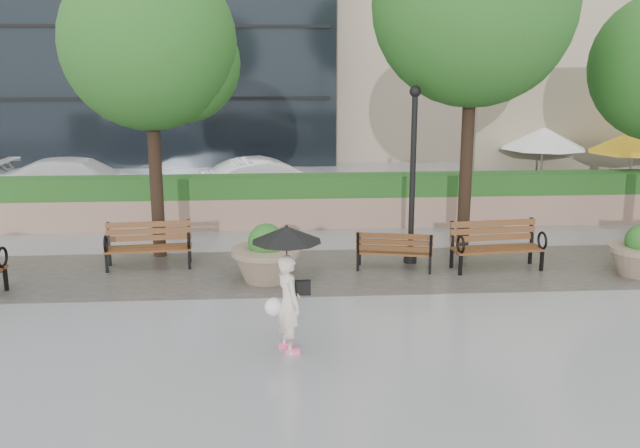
{
  "coord_description": "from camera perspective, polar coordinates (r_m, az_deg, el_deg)",
  "views": [
    {
      "loc": [
        -1.58,
        -11.11,
        4.42
      ],
      "look_at": [
        -0.63,
        2.64,
        1.1
      ],
      "focal_mm": 40.0,
      "sensor_mm": 36.0,
      "label": 1
    }
  ],
  "objects": [
    {
      "name": "asphalt_street",
      "position": [
        22.6,
        0.14,
        2.27
      ],
      "size": [
        40.0,
        7.0,
        0.0
      ],
      "primitive_type": "cube",
      "color": "black",
      "rests_on": "ground"
    },
    {
      "name": "car_left",
      "position": [
        22.31,
        -18.55,
        3.23
      ],
      "size": [
        4.91,
        2.24,
        1.39
      ],
      "primitive_type": "imported",
      "rotation": [
        0.0,
        0.0,
        1.51
      ],
      "color": "silver",
      "rests_on": "ground"
    },
    {
      "name": "tree_1",
      "position": [
        16.18,
        12.66,
        16.32
      ],
      "size": [
        4.36,
        4.36,
        7.61
      ],
      "color": "black",
      "rests_on": "ground"
    },
    {
      "name": "patio_umb_white",
      "position": [
        21.85,
        17.45,
        6.54
      ],
      "size": [
        2.5,
        2.5,
        2.3
      ],
      "color": "black",
      "rests_on": "ground"
    },
    {
      "name": "car_right",
      "position": [
        21.22,
        -4.04,
        3.39
      ],
      "size": [
        4.44,
        2.49,
        1.39
      ],
      "primitive_type": "imported",
      "rotation": [
        0.0,
        0.0,
        1.83
      ],
      "color": "silver",
      "rests_on": "ground"
    },
    {
      "name": "cobble_strip",
      "position": [
        14.87,
        2.35,
        -3.74
      ],
      "size": [
        28.0,
        3.2,
        0.01
      ],
      "primitive_type": "cube",
      "color": "#383330",
      "rests_on": "ground"
    },
    {
      "name": "patio_umb_yellow_a",
      "position": [
        21.83,
        23.78,
        6.01
      ],
      "size": [
        2.5,
        2.5,
        2.3
      ],
      "color": "black",
      "rests_on": "ground"
    },
    {
      "name": "bench_3",
      "position": [
        15.31,
        13.93,
        -2.49
      ],
      "size": [
        1.93,
        0.93,
        1.0
      ],
      "rotation": [
        0.0,
        0.0,
        0.1
      ],
      "color": "brown",
      "rests_on": "ground"
    },
    {
      "name": "bench_1",
      "position": [
        15.41,
        -13.51,
        -2.42
      ],
      "size": [
        1.82,
        0.85,
        0.95
      ],
      "rotation": [
        0.0,
        0.0,
        0.08
      ],
      "color": "brown",
      "rests_on": "ground"
    },
    {
      "name": "ground",
      "position": [
        12.06,
        3.91,
        -7.99
      ],
      "size": [
        100.0,
        100.0,
        0.0
      ],
      "primitive_type": "plane",
      "color": "gray",
      "rests_on": "ground"
    },
    {
      "name": "cafe_wall",
      "position": [
        23.96,
        23.79,
        6.61
      ],
      "size": [
        10.0,
        0.6,
        4.0
      ],
      "primitive_type": "cube",
      "color": "tan",
      "rests_on": "ground"
    },
    {
      "name": "lamppost",
      "position": [
        15.15,
        7.39,
        2.9
      ],
      "size": [
        0.28,
        0.28,
        3.77
      ],
      "color": "black",
      "rests_on": "ground"
    },
    {
      "name": "planter_left",
      "position": [
        14.13,
        -4.3,
        -2.8
      ],
      "size": [
        1.39,
        1.39,
        1.17
      ],
      "color": "#7F6B56",
      "rests_on": "ground"
    },
    {
      "name": "bench_2",
      "position": [
        14.92,
        5.96,
        -2.76
      ],
      "size": [
        1.65,
        0.94,
        0.84
      ],
      "rotation": [
        0.0,
        0.0,
        2.93
      ],
      "color": "brown",
      "rests_on": "ground"
    },
    {
      "name": "hedge_wall",
      "position": [
        18.56,
        1.03,
        1.87
      ],
      "size": [
        24.0,
        0.8,
        1.35
      ],
      "color": "#957260",
      "rests_on": "ground"
    },
    {
      "name": "tree_0",
      "position": [
        15.76,
        -12.92,
        13.54
      ],
      "size": [
        3.71,
        3.66,
        6.46
      ],
      "color": "black",
      "rests_on": "ground"
    },
    {
      "name": "pedestrian",
      "position": [
        10.63,
        -2.62,
        -4.21
      ],
      "size": [
        1.05,
        1.05,
        1.94
      ],
      "rotation": [
        0.0,
        0.0,
        1.95
      ],
      "color": "beige",
      "rests_on": "ground"
    },
    {
      "name": "planter_right",
      "position": [
        15.85,
        24.22,
        -2.33
      ],
      "size": [
        1.26,
        1.26,
        1.05
      ],
      "color": "#7F6B56",
      "rests_on": "ground"
    }
  ]
}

